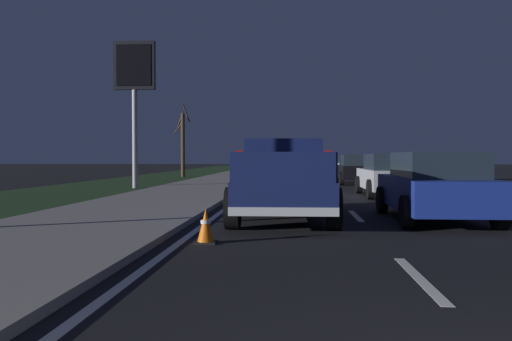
% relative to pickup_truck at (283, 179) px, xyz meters
% --- Properties ---
extents(ground, '(144.00, 144.00, 0.00)m').
position_rel_pickup_truck_xyz_m(ground, '(16.90, -1.76, -0.91)').
color(ground, black).
extents(sidewalk_shoulder, '(108.00, 4.00, 0.12)m').
position_rel_pickup_truck_xyz_m(sidewalk_shoulder, '(16.90, 3.94, -0.85)').
color(sidewalk_shoulder, gray).
rests_on(sidewalk_shoulder, ground).
extents(grass_verge, '(108.00, 6.00, 0.01)m').
position_rel_pickup_truck_xyz_m(grass_verge, '(16.90, 8.94, -0.91)').
color(grass_verge, '#1E3819').
rests_on(grass_verge, ground).
extents(lane_markings, '(108.23, 3.54, 0.01)m').
position_rel_pickup_truck_xyz_m(lane_markings, '(19.13, 0.75, -0.91)').
color(lane_markings, silver).
rests_on(lane_markings, ground).
extents(pickup_truck, '(5.47, 2.37, 1.87)m').
position_rel_pickup_truck_xyz_m(pickup_truck, '(0.00, 0.00, 0.00)').
color(pickup_truck, '#141E4C').
rests_on(pickup_truck, ground).
extents(sedan_blue, '(4.41, 2.03, 1.54)m').
position_rel_pickup_truck_xyz_m(sedan_blue, '(-0.40, -3.40, -0.13)').
color(sedan_blue, navy).
rests_on(sedan_blue, ground).
extents(sedan_black, '(4.42, 2.05, 1.54)m').
position_rel_pickup_truck_xyz_m(sedan_black, '(15.63, -3.49, -0.13)').
color(sedan_black, black).
rests_on(sedan_black, ground).
extents(sedan_white, '(4.42, 2.05, 1.54)m').
position_rel_pickup_truck_xyz_m(sedan_white, '(27.89, -3.41, -0.13)').
color(sedan_white, silver).
rests_on(sedan_white, ground).
extents(sedan_silver, '(4.42, 2.05, 1.54)m').
position_rel_pickup_truck_xyz_m(sedan_silver, '(6.90, -3.69, -0.13)').
color(sedan_silver, '#B2B5BA').
rests_on(sedan_silver, ground).
extents(gas_price_sign, '(0.27, 1.90, 6.70)m').
position_rel_pickup_truck_xyz_m(gas_price_sign, '(11.10, 7.04, 4.11)').
color(gas_price_sign, '#99999E').
rests_on(gas_price_sign, ground).
extents(bare_tree_far, '(1.01, 1.11, 5.28)m').
position_rel_pickup_truck_xyz_m(bare_tree_far, '(24.63, 7.75, 1.54)').
color(bare_tree_far, '#423323').
rests_on(bare_tree_far, ground).
extents(traffic_cone_near, '(0.36, 0.36, 0.58)m').
position_rel_pickup_truck_xyz_m(traffic_cone_near, '(-3.83, 1.20, -0.63)').
color(traffic_cone_near, black).
rests_on(traffic_cone_near, ground).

